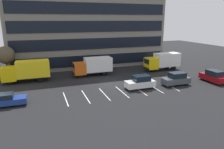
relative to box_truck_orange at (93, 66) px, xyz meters
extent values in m
plane|color=black|center=(1.57, -6.51, -1.96)|extent=(120.00, 120.00, 0.00)
cube|color=slate|center=(1.57, 11.49, 7.04)|extent=(34.69, 12.45, 18.00)
cube|color=black|center=(1.57, 5.20, 0.02)|extent=(33.30, 0.16, 2.30)
cube|color=black|center=(1.57, 5.20, 3.62)|extent=(33.30, 0.16, 2.30)
cube|color=black|center=(1.57, 5.20, 7.22)|extent=(33.30, 0.16, 2.30)
cube|color=black|center=(1.57, 5.20, 10.82)|extent=(33.30, 0.16, 2.30)
cube|color=silver|center=(-6.83, -10.80, -1.95)|extent=(0.14, 5.40, 0.01)
cube|color=silver|center=(-4.03, -10.80, -1.95)|extent=(0.14, 5.40, 0.01)
cube|color=silver|center=(-1.23, -10.80, -1.95)|extent=(0.14, 5.40, 0.01)
cube|color=silver|center=(1.57, -10.80, -1.95)|extent=(0.14, 5.40, 0.01)
cube|color=silver|center=(4.37, -10.80, -1.95)|extent=(0.14, 5.40, 0.01)
cube|color=silver|center=(7.17, -10.80, -1.95)|extent=(0.14, 5.40, 0.01)
cube|color=silver|center=(9.97, -10.80, -1.95)|extent=(0.14, 5.40, 0.01)
cube|color=#D85914|center=(-2.73, 0.00, -0.37)|extent=(2.19, 2.38, 2.19)
cube|color=black|center=(-3.80, 0.00, 0.07)|extent=(0.06, 2.00, 0.96)
cube|color=white|center=(0.95, 0.00, 0.18)|extent=(5.17, 2.48, 2.68)
cube|color=black|center=(-3.87, 0.00, -1.31)|extent=(0.20, 2.38, 0.40)
cylinder|color=black|center=(-2.73, -1.02, -1.46)|extent=(0.99, 0.30, 0.99)
cylinder|color=black|center=(-2.73, 1.02, -1.46)|extent=(0.99, 0.30, 0.99)
cylinder|color=black|center=(1.98, -1.02, -1.46)|extent=(0.99, 0.30, 0.99)
cylinder|color=black|center=(1.98, 1.02, -1.46)|extent=(0.99, 0.30, 0.99)
cube|color=yellow|center=(-14.84, -0.27, -0.27)|extent=(2.32, 2.53, 2.32)
cube|color=black|center=(-15.98, -0.27, 0.19)|extent=(0.06, 2.12, 1.02)
cube|color=yellow|center=(-10.95, -0.27, 0.31)|extent=(5.47, 2.63, 2.84)
cube|color=black|center=(-16.05, -0.27, -1.27)|extent=(0.21, 2.53, 0.42)
cylinder|color=black|center=(-14.84, -1.35, -1.43)|extent=(1.05, 0.32, 1.05)
cylinder|color=black|center=(-14.84, 0.82, -1.43)|extent=(1.05, 0.32, 1.05)
cylinder|color=black|center=(-9.85, -1.35, -1.43)|extent=(1.05, 0.32, 1.05)
cylinder|color=black|center=(-9.85, 0.82, -1.43)|extent=(1.05, 0.32, 1.05)
cube|color=yellow|center=(12.38, -0.68, -0.31)|extent=(2.27, 2.47, 2.27)
cube|color=black|center=(11.27, -0.68, 0.15)|extent=(0.06, 2.08, 1.00)
cube|color=white|center=(16.19, -0.68, 0.26)|extent=(5.36, 2.58, 2.78)
cube|color=black|center=(11.20, -0.68, -1.29)|extent=(0.21, 2.47, 0.41)
cylinder|color=black|center=(12.38, -1.75, -1.44)|extent=(1.03, 0.31, 1.03)
cylinder|color=black|center=(12.38, 0.38, -1.44)|extent=(1.03, 0.31, 1.03)
cylinder|color=black|center=(17.27, -1.75, -1.44)|extent=(1.03, 0.31, 1.03)
cylinder|color=black|center=(17.27, 0.38, -1.44)|extent=(1.03, 0.31, 1.03)
cube|color=white|center=(4.84, -10.22, -1.20)|extent=(4.64, 1.97, 0.96)
cube|color=black|center=(5.08, -10.22, -0.29)|extent=(2.55, 1.73, 0.86)
cylinder|color=black|center=(3.36, -11.08, -1.61)|extent=(0.69, 0.22, 0.69)
cylinder|color=black|center=(3.36, -9.36, -1.61)|extent=(0.69, 0.22, 0.69)
cylinder|color=black|center=(6.33, -11.08, -1.61)|extent=(0.69, 0.22, 0.69)
cylinder|color=black|center=(6.33, -9.36, -1.61)|extent=(0.69, 0.22, 0.69)
cube|color=navy|center=(-13.98, -10.61, -1.34)|extent=(4.48, 1.87, 0.73)
cube|color=black|center=(-14.21, -10.61, -0.67)|extent=(1.88, 1.65, 0.62)
cylinder|color=black|center=(-12.55, -9.80, -1.64)|extent=(0.62, 0.23, 0.62)
cylinder|color=black|center=(-12.55, -11.43, -1.64)|extent=(0.62, 0.23, 0.62)
cube|color=#474C51|center=(11.30, -10.60, -1.20)|extent=(4.64, 1.97, 0.96)
cube|color=black|center=(11.53, -10.60, -0.29)|extent=(2.55, 1.73, 0.86)
cylinder|color=black|center=(9.81, -11.46, -1.61)|extent=(0.69, 0.22, 0.69)
cylinder|color=black|center=(9.81, -9.73, -1.61)|extent=(0.69, 0.22, 0.69)
cylinder|color=black|center=(12.78, -11.46, -1.61)|extent=(0.69, 0.22, 0.69)
cylinder|color=black|center=(12.78, -9.73, -1.61)|extent=(0.69, 0.22, 0.69)
cube|color=maroon|center=(18.43, -11.35, -1.19)|extent=(1.98, 4.66, 0.96)
cube|color=black|center=(18.43, -11.59, -0.28)|extent=(1.74, 2.56, 0.86)
cylinder|color=black|center=(17.57, -9.86, -1.61)|extent=(0.22, 0.69, 0.69)
cylinder|color=black|center=(19.30, -9.86, -1.61)|extent=(0.22, 0.69, 0.69)
cylinder|color=black|center=(17.57, -12.85, -1.61)|extent=(0.22, 0.69, 0.69)
cylinder|color=black|center=(19.30, -12.85, -1.61)|extent=(0.22, 0.69, 0.69)
cylinder|color=#473323|center=(-15.43, 3.04, -0.38)|extent=(0.28, 0.28, 3.15)
sphere|color=#4C4233|center=(-15.43, 3.04, 2.45)|extent=(3.20, 3.20, 3.20)
camera|label=1|loc=(-9.77, -37.85, 8.56)|focal=32.98mm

